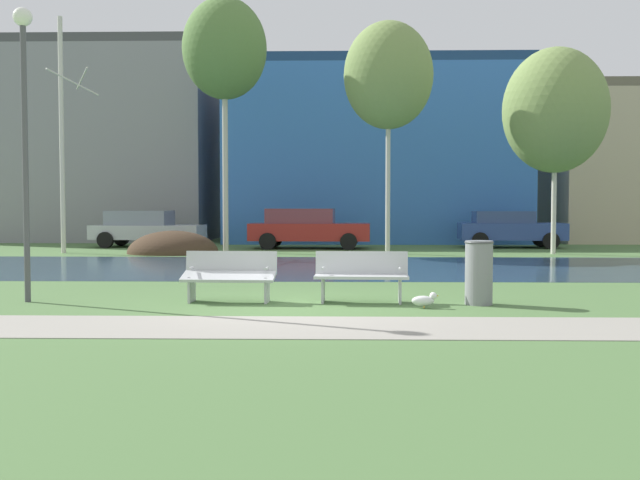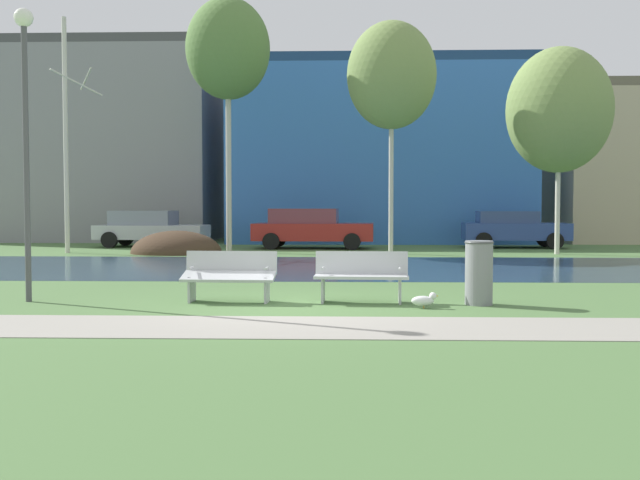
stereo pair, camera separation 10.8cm
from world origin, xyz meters
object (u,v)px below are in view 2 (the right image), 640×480
at_px(streetlamp, 25,105).
at_px(parked_hatch_third_blue, 513,228).
at_px(bench_left, 230,275).
at_px(trash_bin, 479,272).
at_px(parked_sedan_second_red, 311,228).
at_px(seagull, 424,300).
at_px(parked_van_nearest_silver, 150,228).
at_px(bench_right, 361,275).

relative_size(streetlamp, parked_hatch_third_blue, 1.21).
relative_size(bench_left, streetlamp, 0.32).
relative_size(trash_bin, parked_sedan_second_red, 0.23).
xyz_separation_m(seagull, parked_van_nearest_silver, (-9.16, 17.42, 0.64)).
height_order(parked_sedan_second_red, parked_hatch_third_blue, parked_sedan_second_red).
xyz_separation_m(bench_left, seagull, (3.27, -0.69, -0.34)).
bearing_deg(streetlamp, trash_bin, -1.04).
distance_m(bench_left, parked_hatch_third_blue, 18.71).
relative_size(trash_bin, parked_van_nearest_silver, 0.24).
distance_m(parked_van_nearest_silver, parked_sedan_second_red, 6.63).
xyz_separation_m(trash_bin, parked_hatch_third_blue, (4.44, 16.80, 0.21)).
height_order(bench_left, parked_hatch_third_blue, parked_hatch_third_blue).
relative_size(parked_van_nearest_silver, parked_hatch_third_blue, 1.08).
xyz_separation_m(bench_right, seagull, (1.00, -0.69, -0.34)).
bearing_deg(parked_van_nearest_silver, parked_sedan_second_red, -7.58).
bearing_deg(seagull, trash_bin, 25.89).
distance_m(streetlamp, parked_sedan_second_red, 16.68).
distance_m(bench_right, parked_sedan_second_red, 15.94).
bearing_deg(seagull, parked_sedan_second_red, 98.89).
relative_size(bench_right, seagull, 3.66).
xyz_separation_m(streetlamp, parked_hatch_third_blue, (12.16, 16.66, -2.61)).
height_order(trash_bin, parked_van_nearest_silver, parked_van_nearest_silver).
relative_size(bench_left, seagull, 3.66).
bearing_deg(parked_van_nearest_silver, trash_bin, -59.16).
height_order(bench_right, trash_bin, trash_bin).
xyz_separation_m(bench_right, parked_van_nearest_silver, (-8.16, 16.74, 0.30)).
distance_m(parked_sedan_second_red, parked_hatch_third_blue, 8.02).
relative_size(seagull, parked_sedan_second_red, 0.09).
bearing_deg(parked_hatch_third_blue, parked_van_nearest_silver, 179.38).
distance_m(seagull, streetlamp, 7.52).
distance_m(bench_left, bench_right, 2.27).
bearing_deg(bench_left, parked_hatch_third_blue, 62.39).
relative_size(bench_right, streetlamp, 0.32).
xyz_separation_m(bench_left, parked_sedan_second_red, (0.68, 15.86, 0.34)).
bearing_deg(parked_sedan_second_red, streetlamp, -104.66).
height_order(seagull, parked_van_nearest_silver, parked_van_nearest_silver).
bearing_deg(streetlamp, seagull, -5.14).
bearing_deg(streetlamp, parked_van_nearest_silver, 98.13).
bearing_deg(seagull, bench_left, 168.13).
distance_m(bench_right, streetlamp, 6.45).
height_order(streetlamp, parked_hatch_third_blue, streetlamp).
bearing_deg(parked_van_nearest_silver, streetlamp, -81.87).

